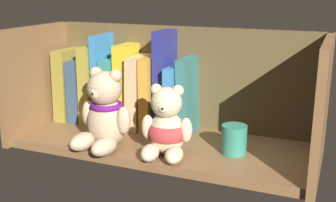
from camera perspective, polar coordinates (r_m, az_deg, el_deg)
shelf_board at (r=97.86cm, az=-0.88°, el=-5.92°), size 65.39×24.02×2.00cm
shelf_back_panel at (r=105.41cm, az=1.82°, el=2.68°), size 67.79×1.20×26.70cm
shelf_side_panel_left at (r=111.34cm, az=-16.96°, el=2.70°), size 1.60×26.42×26.70cm
shelf_side_panel_right at (r=86.83cm, az=19.83°, el=-1.08°), size 1.60×26.42×26.70cm
book_0 at (r=116.12cm, az=-12.63°, el=2.38°), size 3.97×12.89×18.31cm
book_1 at (r=114.29cm, az=-11.03°, el=1.64°), size 3.15×12.63×15.82cm
book_2 at (r=111.99cm, az=-9.57°, el=2.40°), size 3.19×12.77×19.57cm
book_3 at (r=110.22cm, az=-8.35°, el=3.02°), size 1.79×11.21×22.45cm
book_4 at (r=109.51cm, az=-7.03°, el=1.39°), size 2.89×11.44×16.52cm
book_5 at (r=107.33cm, az=-5.33°, el=2.18°), size 3.56×9.34×20.26cm
book_6 at (r=105.95cm, az=-3.50°, el=1.36°), size 3.49×12.74×17.88cm
book_7 at (r=104.57cm, az=-1.88°, el=1.23°), size 2.54×12.72×17.96cm
book_8 at (r=102.57cm, az=-0.23°, el=2.73°), size 3.06×10.14×24.14cm
book_9 at (r=102.38cm, az=1.39°, el=0.44°), size 2.27×14.48×16.27cm
book_10 at (r=101.19cm, az=2.89°, el=0.79°), size 3.14×11.55×18.24cm
teddy_bear_larger at (r=93.26cm, az=-8.46°, el=-1.72°), size 12.82×13.22×17.35cm
teddy_bear_smaller at (r=88.25cm, az=-0.22°, el=-3.59°), size 11.08×11.77×14.96cm
pillar_candle at (r=90.90cm, az=8.79°, el=-5.09°), size 5.33×5.33×6.14cm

